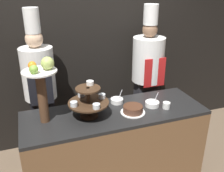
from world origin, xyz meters
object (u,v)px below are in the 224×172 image
Objects in this scene: fruit_pedestal at (42,83)px; chef_left at (40,86)px; chef_center_left at (147,72)px; cup_white at (166,105)px; serving_bowl_near at (152,104)px; tiered_stand at (88,100)px; serving_bowl_far at (117,101)px; cake_round at (133,109)px.

chef_left is at bearing 90.26° from fruit_pedestal.
cup_white is at bearing -101.13° from chef_center_left.
chef_center_left reaches higher than serving_bowl_near.
tiered_stand is 0.72m from serving_bowl_near.
serving_bowl_far is (-0.33, 0.20, -0.00)m from serving_bowl_near.
cake_round is at bearing -74.38° from serving_bowl_far.
chef_center_left is (0.97, 0.64, -0.05)m from tiered_stand.
cake_round is 0.13× the size of chef_center_left.
tiered_stand is at bearing -146.58° from chef_center_left.
cake_round is (0.45, -0.08, -0.14)m from tiered_stand.
serving_bowl_far is at bearing 148.78° from serving_bowl_near.
chef_left is (-0.42, 0.64, -0.05)m from tiered_stand.
chef_center_left is at bearing 53.86° from cake_round.
serving_bowl_far is at bearing 105.62° from cake_round.
fruit_pedestal is at bearing 172.69° from tiered_stand.
cake_round is 1.69× the size of serving_bowl_far.
chef_center_left is (1.38, 0.59, -0.27)m from fruit_pedestal.
serving_bowl_near is at bearing 140.92° from cup_white.
tiered_stand is 0.84m from cup_white.
tiered_stand reaches higher than cup_white.
chef_left reaches higher than cake_round.
chef_left is (-0.79, 0.45, 0.11)m from serving_bowl_far.
cake_round is (0.86, -0.13, -0.37)m from fruit_pedestal.
serving_bowl_far is at bearing -143.16° from chef_center_left.
chef_center_left is at bearing 22.95° from fruit_pedestal.
serving_bowl_near is 1.02× the size of serving_bowl_far.
chef_center_left is (0.15, 0.75, 0.10)m from cup_white.
cake_round is 1.66× the size of serving_bowl_near.
tiered_stand is 2.64× the size of serving_bowl_near.
chef_left is at bearing 149.88° from serving_bowl_near.
tiered_stand is at bearing -56.83° from chef_left.
tiered_stand is 0.47m from cake_round.
fruit_pedestal is 1.30m from cup_white.
chef_left reaches higher than chef_center_left.
serving_bowl_near reaches higher than cake_round.
fruit_pedestal is at bearing -89.74° from chef_left.
chef_left is 1.39m from chef_center_left.
tiered_stand is 1.16m from chef_center_left.
tiered_stand is at bearing 170.12° from cake_round.
cup_white is 0.04× the size of chef_left.
fruit_pedestal is at bearing 176.69° from serving_bowl_near.
chef_center_left is at bearing 78.87° from cup_white.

